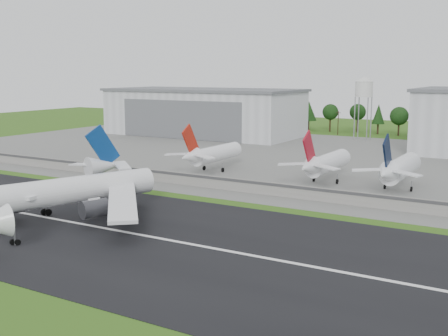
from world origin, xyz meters
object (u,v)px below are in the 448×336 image
Objects in this scene: main_airliner at (57,199)px; parked_jet_red_a at (211,154)px; parked_jet_red_b at (324,163)px; parked_jet_navy at (398,169)px.

parked_jet_red_a is at bearing -66.25° from main_airliner.
parked_jet_red_a is 37.70m from parked_jet_red_b.
parked_jet_red_a is 1.00× the size of parked_jet_navy.
main_airliner reaches higher than parked_jet_red_a.
main_airliner reaches higher than parked_jet_red_b.
parked_jet_red_a is 58.16m from parked_jet_navy.
parked_jet_red_a is at bearing -179.97° from parked_jet_red_b.
main_airliner is 1.83× the size of parked_jet_red_a.
parked_jet_red_b reaches higher than parked_jet_red_a.
parked_jet_red_b is 1.00× the size of parked_jet_navy.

